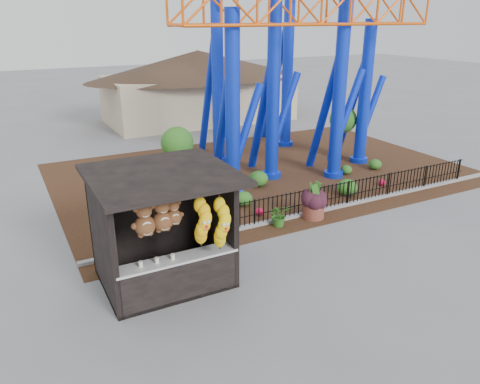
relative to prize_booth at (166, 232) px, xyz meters
name	(u,v)px	position (x,y,z in m)	size (l,w,h in m)	color
ground	(282,273)	(2.99, -0.90, -1.54)	(120.00, 120.00, 0.00)	slate
mulch_bed	(262,172)	(6.99, 7.10, -1.53)	(18.00, 12.00, 0.02)	#331E11
curb	(330,208)	(6.99, 2.10, -1.48)	(18.00, 0.18, 0.12)	gray
prize_booth	(166,232)	(0.00, 0.00, 0.00)	(3.50, 3.40, 3.12)	black
picket_fence	(350,193)	(7.89, 2.10, -1.04)	(12.20, 0.06, 1.00)	black
roller_coaster	(285,22)	(8.11, 7.33, 4.90)	(11.00, 6.37, 10.82)	#0C2BD6
terracotta_planter	(313,210)	(6.00, 1.80, -1.24)	(0.77, 0.77, 0.59)	brown
planter_foliage	(314,194)	(6.00, 1.80, -0.63)	(0.70, 0.70, 0.64)	black
potted_plant	(279,215)	(4.56, 1.78, -1.14)	(0.72, 0.63, 0.80)	#244E16
landscaping	(308,182)	(7.52, 4.30, -1.24)	(8.13, 3.34, 0.65)	#275C1B
pavilion	(198,74)	(8.99, 19.10, 1.53)	(15.00, 15.00, 4.80)	#BFAD8C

